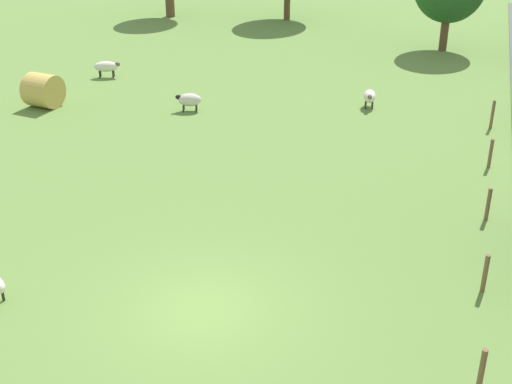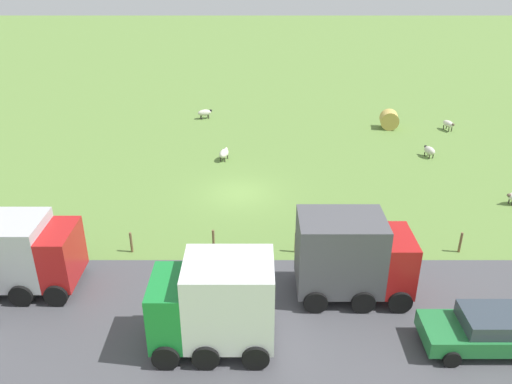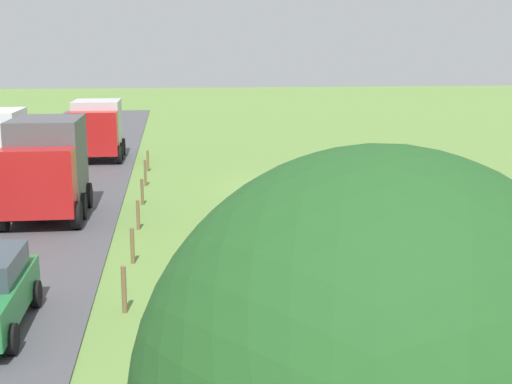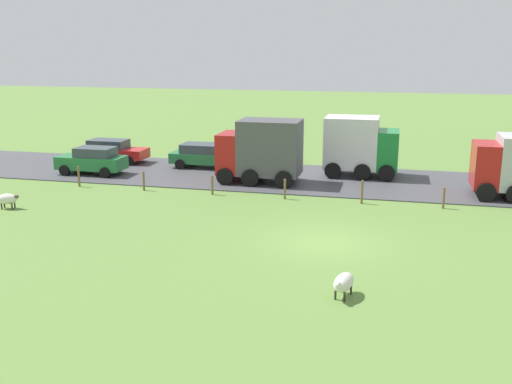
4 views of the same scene
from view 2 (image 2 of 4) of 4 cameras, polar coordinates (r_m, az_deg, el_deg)
name	(u,v)px [view 2 (image 2 of 4)]	position (r m, az deg, el deg)	size (l,w,h in m)	color
ground_plane	(240,193)	(30.59, -1.80, -0.12)	(160.00, 160.00, 0.00)	olive
road_strip	(232,317)	(21.10, -2.70, -13.55)	(8.00, 80.00, 0.06)	#47474C
sheep_0	(448,124)	(43.45, 20.39, 7.02)	(1.29, 0.84, 0.78)	silver
sheep_1	(429,151)	(37.47, 18.51, 4.34)	(1.13, 0.82, 0.75)	beige
sheep_2	(224,153)	(35.13, -3.53, 4.26)	(1.29, 0.80, 0.76)	silver
sheep_3	(205,113)	(43.79, -5.66, 8.67)	(0.90, 1.27, 0.79)	beige
hay_bale_0	(389,120)	(42.51, 14.43, 7.71)	(1.42, 1.42, 1.27)	tan
fence_post_0	(131,242)	(25.41, -13.55, -5.40)	(0.12, 0.12, 1.05)	brown
fence_post_1	(213,241)	(24.76, -4.70, -5.40)	(0.12, 0.12, 1.19)	brown
fence_post_2	(296,242)	(24.78, 4.40, -5.55)	(0.12, 0.12, 1.04)	brown
fence_post_3	(378,243)	(25.39, 13.27, -5.43)	(0.12, 0.12, 1.03)	brown
fence_post_4	(460,242)	(26.55, 21.55, -5.17)	(0.12, 0.12, 1.05)	brown
truck_0	(351,255)	(21.52, 10.45, -6.84)	(2.73, 4.64, 3.58)	#B21919
truck_1	(21,252)	(23.73, -24.41, -6.06)	(2.79, 4.45, 3.21)	#B21919
truck_2	(215,303)	(18.78, -4.50, -12.04)	(2.76, 4.32, 3.52)	#197F33
car_0	(488,330)	(20.97, 24.15, -13.63)	(2.13, 4.50, 1.52)	#237238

